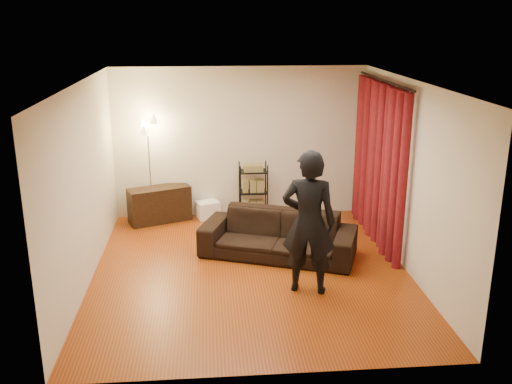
{
  "coord_description": "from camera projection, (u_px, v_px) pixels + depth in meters",
  "views": [
    {
      "loc": [
        -0.57,
        -7.51,
        3.53
      ],
      "look_at": [
        0.1,
        0.3,
        1.1
      ],
      "focal_mm": 40.0,
      "sensor_mm": 36.0,
      "label": 1
    }
  ],
  "objects": [
    {
      "name": "wall_right",
      "position": [
        410.0,
        177.0,
        8.03
      ],
      "size": [
        0.0,
        5.0,
        5.0
      ],
      "primitive_type": "plane",
      "rotation": [
        1.57,
        0.0,
        -1.57
      ],
      "color": "beige",
      "rests_on": "ground"
    },
    {
      "name": "sofa",
      "position": [
        278.0,
        235.0,
        8.67
      ],
      "size": [
        2.49,
        1.66,
        0.68
      ],
      "primitive_type": "imported",
      "rotation": [
        0.0,
        0.0,
        -0.36
      ],
      "color": "black",
      "rests_on": "ground"
    },
    {
      "name": "storage_boxes",
      "position": [
        208.0,
        210.0,
        10.35
      ],
      "size": [
        0.46,
        0.41,
        0.32
      ],
      "primitive_type": null,
      "rotation": [
        0.0,
        0.0,
        0.32
      ],
      "color": "white",
      "rests_on": "ground"
    },
    {
      "name": "floor",
      "position": [
        251.0,
        271.0,
        8.24
      ],
      "size": [
        5.0,
        5.0,
        0.0
      ],
      "primitive_type": "plane",
      "color": "#99360F",
      "rests_on": "ground"
    },
    {
      "name": "curtain",
      "position": [
        378.0,
        163.0,
        9.11
      ],
      "size": [
        0.22,
        2.65,
        2.55
      ],
      "primitive_type": null,
      "color": "maroon",
      "rests_on": "ground"
    },
    {
      "name": "ceiling",
      "position": [
        250.0,
        82.0,
        7.44
      ],
      "size": [
        5.0,
        5.0,
        0.0
      ],
      "primitive_type": "plane",
      "rotation": [
        3.14,
        0.0,
        0.0
      ],
      "color": "white",
      "rests_on": "ground"
    },
    {
      "name": "wall_front",
      "position": [
        271.0,
        253.0,
        5.47
      ],
      "size": [
        5.0,
        0.0,
        5.0
      ],
      "primitive_type": "plane",
      "rotation": [
        -1.57,
        0.0,
        0.0
      ],
      "color": "beige",
      "rests_on": "ground"
    },
    {
      "name": "wire_shelf",
      "position": [
        253.0,
        192.0,
        10.17
      ],
      "size": [
        0.53,
        0.42,
        1.05
      ],
      "primitive_type": null,
      "rotation": [
        0.0,
        0.0,
        0.2
      ],
      "color": "black",
      "rests_on": "ground"
    },
    {
      "name": "floor_lamp",
      "position": [
        150.0,
        171.0,
        9.92
      ],
      "size": [
        0.4,
        0.4,
        1.88
      ],
      "primitive_type": null,
      "rotation": [
        0.0,
        0.0,
        0.21
      ],
      "color": "silver",
      "rests_on": "ground"
    },
    {
      "name": "curtain_rod",
      "position": [
        385.0,
        81.0,
        8.73
      ],
      "size": [
        0.04,
        2.65,
        0.04
      ],
      "primitive_type": "cylinder",
      "rotation": [
        1.57,
        0.0,
        0.0
      ],
      "color": "black",
      "rests_on": "wall_right"
    },
    {
      "name": "media_cabinet",
      "position": [
        160.0,
        204.0,
        10.15
      ],
      "size": [
        1.15,
        0.78,
        0.63
      ],
      "primitive_type": "cube",
      "rotation": [
        0.0,
        0.0,
        0.38
      ],
      "color": "black",
      "rests_on": "ground"
    },
    {
      "name": "person",
      "position": [
        309.0,
        222.0,
        7.39
      ],
      "size": [
        0.8,
        0.63,
        1.94
      ],
      "primitive_type": "imported",
      "rotation": [
        0.0,
        0.0,
        2.88
      ],
      "color": "black",
      "rests_on": "ground"
    },
    {
      "name": "wall_back",
      "position": [
        240.0,
        143.0,
        10.22
      ],
      "size": [
        5.0,
        0.0,
        5.0
      ],
      "primitive_type": "plane",
      "rotation": [
        1.57,
        0.0,
        0.0
      ],
      "color": "beige",
      "rests_on": "ground"
    },
    {
      "name": "wall_left",
      "position": [
        84.0,
        185.0,
        7.66
      ],
      "size": [
        0.0,
        5.0,
        5.0
      ],
      "primitive_type": "plane",
      "rotation": [
        1.57,
        0.0,
        1.57
      ],
      "color": "beige",
      "rests_on": "ground"
    }
  ]
}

